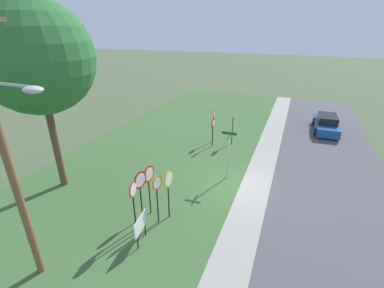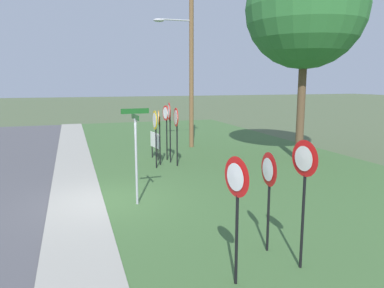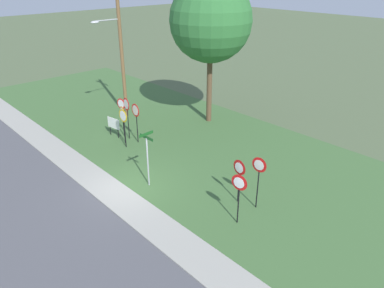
% 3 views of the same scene
% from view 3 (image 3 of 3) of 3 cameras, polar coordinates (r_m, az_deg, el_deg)
% --- Properties ---
extents(ground_plane, '(160.00, 160.00, 0.00)m').
position_cam_3_polar(ground_plane, '(18.47, -10.08, -6.76)').
color(ground_plane, '#4C5B3D').
extents(road_asphalt, '(44.00, 6.40, 0.01)m').
position_cam_3_polar(road_asphalt, '(16.93, -23.98, -12.24)').
color(road_asphalt, '#4C4C51').
rests_on(road_asphalt, ground_plane).
extents(sidewalk_strip, '(44.00, 1.60, 0.06)m').
position_cam_3_polar(sidewalk_strip, '(18.12, -12.20, -7.56)').
color(sidewalk_strip, '#99968C').
rests_on(sidewalk_strip, ground_plane).
extents(grass_median, '(44.00, 12.00, 0.04)m').
position_cam_3_polar(grass_median, '(21.77, 3.11, -1.02)').
color(grass_median, '#3D6033').
rests_on(grass_median, ground_plane).
extents(stop_sign_near_left, '(0.79, 0.09, 2.43)m').
position_cam_3_polar(stop_sign_near_left, '(21.76, -10.66, 3.73)').
color(stop_sign_near_left, black).
rests_on(stop_sign_near_left, grass_median).
extents(stop_sign_near_right, '(0.79, 0.11, 2.52)m').
position_cam_3_polar(stop_sign_near_right, '(22.26, -8.77, 4.58)').
color(stop_sign_near_right, black).
rests_on(stop_sign_near_right, grass_median).
extents(stop_sign_far_left, '(0.69, 0.13, 2.54)m').
position_cam_3_polar(stop_sign_far_left, '(23.32, -10.93, 5.36)').
color(stop_sign_far_left, black).
rests_on(stop_sign_far_left, grass_median).
extents(stop_sign_far_center, '(0.77, 0.13, 2.69)m').
position_cam_3_polar(stop_sign_far_center, '(22.83, -10.16, 5.36)').
color(stop_sign_far_center, black).
rests_on(stop_sign_far_center, grass_median).
extents(stop_sign_far_right, '(0.63, 0.15, 2.40)m').
position_cam_3_polar(stop_sign_far_right, '(22.33, -10.76, 4.13)').
color(stop_sign_far_right, black).
rests_on(stop_sign_far_right, grass_median).
extents(yield_sign_near_left, '(0.70, 0.13, 2.55)m').
position_cam_3_polar(yield_sign_near_left, '(16.00, 10.38, -4.18)').
color(yield_sign_near_left, black).
rests_on(yield_sign_near_left, grass_median).
extents(yield_sign_near_right, '(0.72, 0.11, 2.17)m').
position_cam_3_polar(yield_sign_near_right, '(16.42, 7.36, -4.29)').
color(yield_sign_near_right, black).
rests_on(yield_sign_near_right, grass_median).
extents(yield_sign_far_left, '(0.71, 0.17, 2.36)m').
position_cam_3_polar(yield_sign_far_left, '(14.99, 7.34, -6.80)').
color(yield_sign_far_left, black).
rests_on(yield_sign_far_left, grass_median).
extents(street_name_post, '(0.96, 0.82, 2.85)m').
position_cam_3_polar(street_name_post, '(17.65, -6.99, -1.64)').
color(street_name_post, '#9EA0A8').
rests_on(street_name_post, grass_median).
extents(utility_pole, '(2.10, 2.17, 9.42)m').
position_cam_3_polar(utility_pole, '(25.95, -11.27, 14.80)').
color(utility_pole, brown).
rests_on(utility_pole, grass_median).
extents(notice_board, '(1.09, 0.19, 1.25)m').
position_cam_3_polar(notice_board, '(23.75, -12.14, 3.04)').
color(notice_board, black).
rests_on(notice_board, grass_median).
extents(oak_tree_left, '(5.30, 5.30, 9.45)m').
position_cam_3_polar(oak_tree_left, '(24.38, 2.94, 18.66)').
color(oak_tree_left, brown).
rests_on(oak_tree_left, grass_median).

